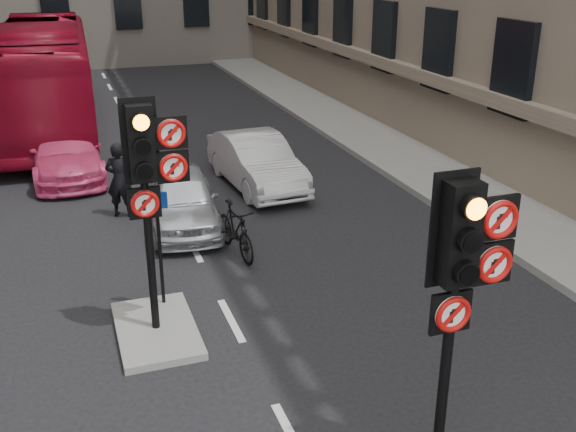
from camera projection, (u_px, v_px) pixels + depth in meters
pavement_right at (414, 157)px, 19.20m from camera, size 3.00×50.00×0.16m
centre_island at (156, 330)px, 10.50m from camera, size 1.20×2.00×0.12m
signal_near at (463, 266)px, 6.87m from camera, size 0.91×0.40×3.58m
signal_far at (149, 168)px, 9.55m from camera, size 0.91×0.40×3.58m
car_silver at (182, 199)px, 14.42m from camera, size 1.78×3.70×1.22m
car_white at (256, 161)px, 16.82m from camera, size 1.68×4.08×1.31m
car_pink at (66, 152)px, 17.69m from camera, size 1.85×4.36×1.25m
bus_red at (44, 76)px, 22.11m from camera, size 3.35×12.38×3.42m
motorcycle at (235, 230)px, 13.06m from camera, size 0.70×1.78×1.04m
motorcyclist at (120, 180)px, 14.86m from camera, size 0.73×0.62×1.70m
info_sign at (159, 232)px, 10.73m from camera, size 0.33×0.15×1.97m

